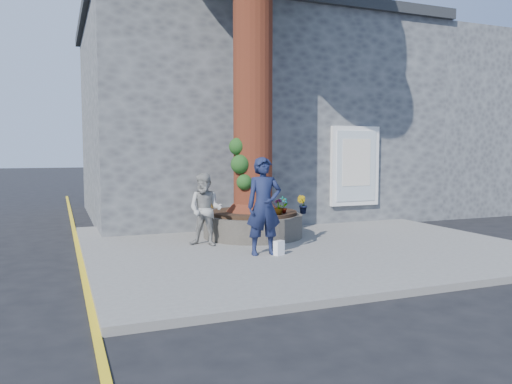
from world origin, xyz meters
name	(u,v)px	position (x,y,z in m)	size (l,w,h in m)	color
ground	(252,262)	(0.00, 0.00, 0.00)	(120.00, 120.00, 0.00)	black
pavement	(299,244)	(1.50, 1.00, 0.06)	(9.00, 8.00, 0.12)	slate
yellow_line	(81,264)	(-3.05, 1.00, 0.00)	(0.10, 30.00, 0.01)	yellow
stone_shop	(244,120)	(2.50, 7.20, 3.16)	(10.30, 8.30, 6.30)	#484A4D
neighbour_shop	(432,129)	(10.50, 7.20, 3.00)	(6.00, 8.00, 6.00)	#484A4D
planter	(253,224)	(0.80, 2.00, 0.41)	(2.30, 2.30, 0.60)	black
man	(264,206)	(0.25, 0.02, 1.06)	(0.69, 0.45, 1.88)	#151C3B
woman	(205,210)	(-0.54, 1.32, 0.89)	(0.74, 0.58, 1.53)	#999792
shopping_bag	(279,248)	(0.50, -0.14, 0.26)	(0.20, 0.12, 0.28)	white
plant_a	(284,205)	(1.28, 1.32, 0.92)	(0.21, 0.14, 0.39)	gray
plant_b	(302,204)	(1.65, 1.15, 0.92)	(0.23, 0.22, 0.41)	gray
plant_c	(279,207)	(1.07, 1.15, 0.90)	(0.20, 0.20, 0.36)	gray
plant_d	(212,203)	(0.07, 2.85, 0.85)	(0.24, 0.22, 0.27)	gray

